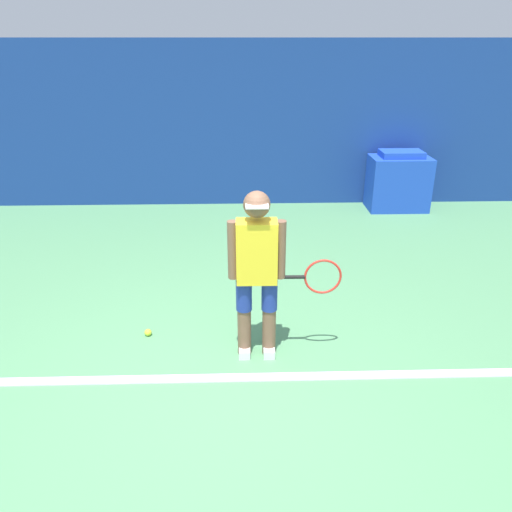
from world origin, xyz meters
The scene contains 6 objects.
ground_plane centered at (0.00, 0.00, 0.00)m, with size 24.00×24.00×0.00m, color #518C5B.
back_wall centered at (0.00, 5.17, 1.32)m, with size 24.00×0.10×2.63m.
court_baseline centered at (0.00, 0.30, 0.01)m, with size 21.60×0.10×0.01m.
tennis_player centered at (0.30, 0.67, 0.84)m, with size 0.97×0.28×1.52m.
tennis_ball centered at (-0.75, 0.98, 0.03)m, with size 0.07×0.07×0.07m.
covered_chair centered at (2.74, 4.78, 0.46)m, with size 0.96×0.59×0.97m.
Camera 1 is at (0.16, -3.13, 2.62)m, focal length 35.00 mm.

